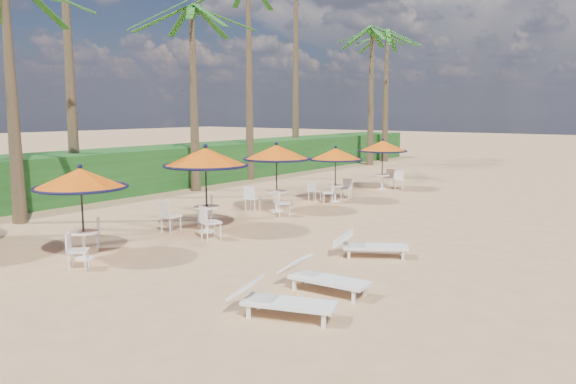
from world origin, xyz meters
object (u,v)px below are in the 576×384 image
station_3 (335,161)px  lounger_far (367,245)px  station_0 (81,187)px  lounger_near (279,299)px  station_1 (204,168)px  lounger_mid (320,276)px  station_2 (276,159)px  station_4 (384,150)px

station_3 → lounger_far: bearing=-52.8°
lounger_far → station_0: bearing=-173.3°
station_3 → lounger_near: (5.65, -10.90, -1.24)m
station_1 → lounger_far: 5.32m
lounger_mid → station_0: bearing=-170.6°
station_2 → station_0: bearing=-88.5°
station_3 → station_1: bearing=-91.0°
station_1 → lounger_mid: (5.59, -2.54, -1.53)m
station_1 → station_3: 6.82m
lounger_far → station_4: bearing=84.0°
station_4 → station_3: bearing=-89.5°
station_1 → station_4: station_1 is taller
station_2 → station_4: bearing=86.6°
station_0 → lounger_near: station_0 is taller
lounger_near → lounger_far: size_ratio=1.06×
station_0 → lounger_near: bearing=-2.7°
station_1 → station_0: bearing=-92.3°
station_0 → station_4: size_ratio=1.00×
station_0 → lounger_far: size_ratio=1.24×
station_1 → station_2: 3.77m
station_0 → station_2: station_2 is taller
station_1 → lounger_mid: station_1 is taller
lounger_far → station_3: bearing=96.1°
station_2 → lounger_mid: (5.94, -6.29, -1.52)m
station_0 → lounger_far: 6.78m
station_0 → station_1: (0.15, 3.81, 0.14)m
station_4 → lounger_near: size_ratio=1.17×
station_4 → lounger_far: 11.89m
lounger_near → lounger_mid: (-0.18, 1.55, -0.00)m
lounger_near → station_4: bearing=92.2°
station_4 → lounger_far: bearing=-64.9°
station_1 → station_2: (-0.34, 3.75, -0.02)m
station_3 → lounger_mid: station_3 is taller
station_4 → station_0: bearing=-90.9°
station_3 → lounger_near: bearing=-62.6°
lounger_near → station_0: bearing=158.8°
station_0 → lounger_mid: size_ratio=1.22×
station_2 → station_3: (0.46, 3.06, -0.27)m
lounger_far → station_2: bearing=116.2°
lounger_near → lounger_far: bearing=80.4°
station_2 → lounger_mid: station_2 is taller
station_2 → station_4: (0.43, 7.21, -0.12)m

